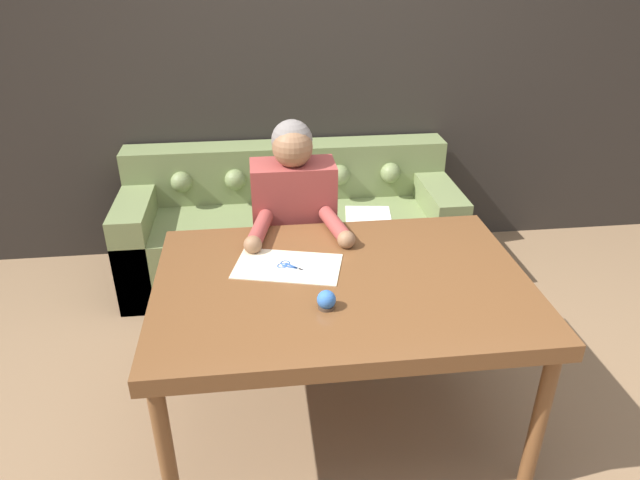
{
  "coord_description": "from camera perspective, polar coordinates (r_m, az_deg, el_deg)",
  "views": [
    {
      "loc": [
        -0.45,
        -1.9,
        1.95
      ],
      "look_at": [
        -0.21,
        0.15,
        0.85
      ],
      "focal_mm": 32.0,
      "sensor_mm": 36.0,
      "label": 1
    }
  ],
  "objects": [
    {
      "name": "scissors",
      "position": [
        2.35,
        -2.81,
        -2.73
      ],
      "size": [
        0.19,
        0.16,
        0.01
      ],
      "color": "silver",
      "rests_on": "dining_table"
    },
    {
      "name": "person",
      "position": [
        2.89,
        -2.56,
        0.28
      ],
      "size": [
        0.49,
        0.58,
        1.21
      ],
      "color": "#33281E",
      "rests_on": "ground_plane"
    },
    {
      "name": "ground_plane",
      "position": [
        2.76,
        4.85,
        -17.08
      ],
      "size": [
        16.0,
        16.0,
        0.0
      ],
      "primitive_type": "plane",
      "color": "#846647"
    },
    {
      "name": "dining_table",
      "position": [
        2.31,
        2.22,
        -5.33
      ],
      "size": [
        1.49,
        1.02,
        0.75
      ],
      "color": "brown",
      "rests_on": "ground_plane"
    },
    {
      "name": "wall_back",
      "position": [
        3.73,
        0.31,
        17.95
      ],
      "size": [
        8.0,
        0.06,
        2.6
      ],
      "color": "#2D2823",
      "rests_on": "ground_plane"
    },
    {
      "name": "pattern_paper_main",
      "position": [
        2.36,
        -3.25,
        -2.63
      ],
      "size": [
        0.48,
        0.35,
        0.0
      ],
      "color": "beige",
      "rests_on": "dining_table"
    },
    {
      "name": "pin_cushion",
      "position": [
        2.09,
        0.64,
        -6.05
      ],
      "size": [
        0.07,
        0.07,
        0.07
      ],
      "color": "#4C3828",
      "rests_on": "dining_table"
    },
    {
      "name": "couch",
      "position": [
        3.65,
        -2.99,
        1.08
      ],
      "size": [
        2.05,
        0.76,
        0.79
      ],
      "color": "olive",
      "rests_on": "ground_plane"
    }
  ]
}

